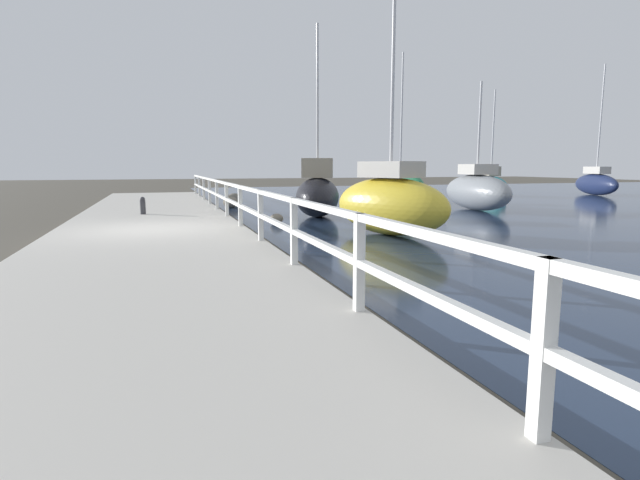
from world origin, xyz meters
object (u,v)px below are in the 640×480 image
object	(u,v)px
sailboat_black	(318,194)
mooring_bollard	(143,205)
sailboat_gray	(477,191)
sailboat_navy	(596,183)
sailboat_teal	(491,184)
sailboat_green	(400,185)
sailboat_yellow	(390,203)

from	to	relation	value
sailboat_black	mooring_bollard	bearing A→B (deg)	-160.08
mooring_bollard	sailboat_gray	distance (m)	13.02
sailboat_navy	sailboat_teal	size ratio (longest dim) A/B	1.26
mooring_bollard	sailboat_teal	bearing A→B (deg)	23.68
sailboat_navy	sailboat_gray	bearing A→B (deg)	-132.86
mooring_bollard	sailboat_green	size ratio (longest dim) A/B	0.08
mooring_bollard	sailboat_navy	bearing A→B (deg)	15.54
sailboat_gray	sailboat_green	distance (m)	5.46
sailboat_gray	sailboat_black	xyz separation A→B (m)	(-7.07, -0.57, 0.02)
sailboat_navy	mooring_bollard	bearing A→B (deg)	-144.16
sailboat_navy	sailboat_black	xyz separation A→B (m)	(-20.62, -7.42, 0.04)
sailboat_yellow	sailboat_green	size ratio (longest dim) A/B	0.93
sailboat_navy	sailboat_yellow	size ratio (longest dim) A/B	1.15
mooring_bollard	sailboat_black	xyz separation A→B (m)	(5.94, -0.04, 0.27)
sailboat_black	sailboat_green	bearing A→B (deg)	63.69
sailboat_teal	sailboat_yellow	distance (m)	19.36
sailboat_gray	sailboat_black	size ratio (longest dim) A/B	0.78
sailboat_navy	sailboat_yellow	world-z (taller)	sailboat_navy
mooring_bollard	sailboat_green	xyz separation A→B (m)	(12.26, 5.93, 0.32)
mooring_bollard	sailboat_teal	size ratio (longest dim) A/B	0.09
mooring_bollard	sailboat_yellow	world-z (taller)	sailboat_yellow
mooring_bollard	sailboat_navy	distance (m)	27.57
mooring_bollard	sailboat_navy	size ratio (longest dim) A/B	0.07
sailboat_green	sailboat_navy	bearing A→B (deg)	1.53
sailboat_teal	sailboat_yellow	world-z (taller)	sailboat_yellow
sailboat_green	sailboat_teal	bearing A→B (deg)	15.75
sailboat_gray	sailboat_yellow	bearing A→B (deg)	-131.29
mooring_bollard	sailboat_gray	bearing A→B (deg)	2.32
sailboat_teal	sailboat_navy	bearing A→B (deg)	-2.59
sailboat_teal	sailboat_yellow	bearing A→B (deg)	-126.02
sailboat_navy	sailboat_teal	bearing A→B (deg)	-170.34
sailboat_green	mooring_bollard	bearing A→B (deg)	-158.41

